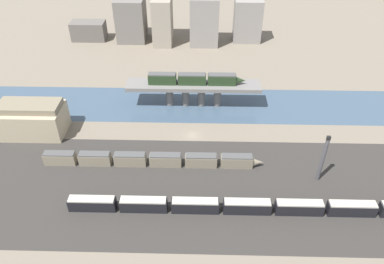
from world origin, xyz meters
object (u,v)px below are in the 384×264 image
signal_tower (323,159)px  train_yard_mid (151,160)px  train_yard_near (278,207)px  warehouse_building (33,119)px  train_on_bridge (195,79)px

signal_tower → train_yard_mid: bearing=174.1°
train_yard_near → train_yard_mid: size_ratio=1.69×
warehouse_building → train_on_bridge: bearing=18.8°
train_yard_mid → warehouse_building: bearing=159.2°
train_yard_mid → train_on_bridge: bearing=69.5°
train_yard_mid → signal_tower: (47.59, -4.93, 5.52)m
train_yard_mid → train_yard_near: bearing=-26.8°
train_on_bridge → train_yard_mid: train_on_bridge is taller
train_on_bridge → signal_tower: size_ratio=2.21×
warehouse_building → signal_tower: bearing=-12.9°
warehouse_building → train_yard_mid: bearing=-20.8°
train_yard_near → warehouse_building: (-74.18, 32.43, 3.44)m
warehouse_building → signal_tower: (87.39, -20.02, 2.16)m
train_yard_mid → signal_tower: size_ratio=4.20×
train_yard_near → warehouse_building: warehouse_building is taller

